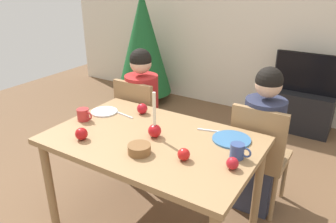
{
  "coord_description": "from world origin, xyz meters",
  "views": [
    {
      "loc": [
        1.1,
        -1.58,
        1.77
      ],
      "look_at": [
        0.0,
        0.2,
        0.87
      ],
      "focal_mm": 34.61,
      "sensor_mm": 36.0,
      "label": 1
    }
  ],
  "objects_px": {
    "tv": "(310,74)",
    "apple_by_left_plate": "(232,163)",
    "apple_far_edge": "(142,109)",
    "apple_by_right_mug": "(184,154)",
    "tv_stand": "(303,111)",
    "plate_left": "(104,112)",
    "mug_right": "(238,151)",
    "person_right_child": "(261,144)",
    "candle_centerpiece": "(155,128)",
    "person_left_child": "(142,113)",
    "chair_right": "(259,152)",
    "chair_left": "(141,120)",
    "plate_right": "(232,139)",
    "mug_left": "(83,115)",
    "christmas_tree": "(143,43)",
    "apple_near_candle": "(81,134)",
    "dining_table": "(153,149)",
    "bowl_walnuts": "(139,149)"
  },
  "relations": [
    {
      "from": "candle_centerpiece",
      "to": "mug_left",
      "type": "distance_m",
      "value": 0.6
    },
    {
      "from": "christmas_tree",
      "to": "apple_near_candle",
      "type": "height_order",
      "value": "christmas_tree"
    },
    {
      "from": "tv",
      "to": "apple_near_candle",
      "type": "distance_m",
      "value": 2.75
    },
    {
      "from": "apple_by_right_mug",
      "to": "apple_far_edge",
      "type": "distance_m",
      "value": 0.75
    },
    {
      "from": "tv",
      "to": "mug_left",
      "type": "xyz_separation_m",
      "value": [
        -1.2,
        -2.34,
        0.09
      ]
    },
    {
      "from": "tv",
      "to": "apple_by_left_plate",
      "type": "distance_m",
      "value": 2.37
    },
    {
      "from": "chair_left",
      "to": "person_right_child",
      "type": "relative_size",
      "value": 0.77
    },
    {
      "from": "apple_far_edge",
      "to": "apple_by_right_mug",
      "type": "bearing_deg",
      "value": -34.9
    },
    {
      "from": "person_right_child",
      "to": "apple_far_edge",
      "type": "xyz_separation_m",
      "value": [
        -0.86,
        -0.34,
        0.22
      ]
    },
    {
      "from": "plate_left",
      "to": "apple_by_right_mug",
      "type": "relative_size",
      "value": 2.76
    },
    {
      "from": "apple_by_left_plate",
      "to": "mug_right",
      "type": "bearing_deg",
      "value": 97.76
    },
    {
      "from": "person_left_child",
      "to": "mug_left",
      "type": "bearing_deg",
      "value": -93.56
    },
    {
      "from": "plate_left",
      "to": "person_left_child",
      "type": "bearing_deg",
      "value": 88.31
    },
    {
      "from": "plate_right",
      "to": "mug_right",
      "type": "height_order",
      "value": "mug_right"
    },
    {
      "from": "person_left_child",
      "to": "mug_right",
      "type": "bearing_deg",
      "value": -27.24
    },
    {
      "from": "bowl_walnuts",
      "to": "apple_by_left_plate",
      "type": "distance_m",
      "value": 0.56
    },
    {
      "from": "christmas_tree",
      "to": "apple_by_right_mug",
      "type": "bearing_deg",
      "value": -49.53
    },
    {
      "from": "plate_right",
      "to": "apple_by_right_mug",
      "type": "height_order",
      "value": "apple_by_right_mug"
    },
    {
      "from": "person_left_child",
      "to": "apple_by_left_plate",
      "type": "xyz_separation_m",
      "value": [
        1.15,
        -0.71,
        0.22
      ]
    },
    {
      "from": "chair_right",
      "to": "plate_right",
      "type": "distance_m",
      "value": 0.44
    },
    {
      "from": "person_left_child",
      "to": "candle_centerpiece",
      "type": "bearing_deg",
      "value": -47.86
    },
    {
      "from": "chair_right",
      "to": "apple_by_left_plate",
      "type": "height_order",
      "value": "chair_right"
    },
    {
      "from": "tv",
      "to": "plate_left",
      "type": "xyz_separation_m",
      "value": [
        -1.17,
        -2.14,
        0.05
      ]
    },
    {
      "from": "tv_stand",
      "to": "tv",
      "type": "xyz_separation_m",
      "value": [
        -0.0,
        0.0,
        0.47
      ]
    },
    {
      "from": "person_right_child",
      "to": "tv",
      "type": "height_order",
      "value": "person_right_child"
    },
    {
      "from": "tv_stand",
      "to": "plate_left",
      "type": "distance_m",
      "value": 2.5
    },
    {
      "from": "apple_by_right_mug",
      "to": "christmas_tree",
      "type": "bearing_deg",
      "value": 130.47
    },
    {
      "from": "plate_right",
      "to": "apple_far_edge",
      "type": "height_order",
      "value": "apple_far_edge"
    },
    {
      "from": "chair_left",
      "to": "apple_near_candle",
      "type": "relative_size",
      "value": 10.83
    },
    {
      "from": "plate_right",
      "to": "mug_left",
      "type": "xyz_separation_m",
      "value": [
        -1.06,
        -0.29,
        0.04
      ]
    },
    {
      "from": "dining_table",
      "to": "plate_left",
      "type": "relative_size",
      "value": 6.73
    },
    {
      "from": "mug_left",
      "to": "chair_right",
      "type": "bearing_deg",
      "value": 29.05
    },
    {
      "from": "tv_stand",
      "to": "plate_right",
      "type": "xyz_separation_m",
      "value": [
        -0.14,
        -2.05,
        0.52
      ]
    },
    {
      "from": "person_right_child",
      "to": "candle_centerpiece",
      "type": "xyz_separation_m",
      "value": [
        -0.56,
        -0.62,
        0.25
      ]
    },
    {
      "from": "candle_centerpiece",
      "to": "apple_by_left_plate",
      "type": "xyz_separation_m",
      "value": [
        0.59,
        -0.09,
        -0.03
      ]
    },
    {
      "from": "plate_left",
      "to": "apple_far_edge",
      "type": "distance_m",
      "value": 0.31
    },
    {
      "from": "apple_by_left_plate",
      "to": "chair_right",
      "type": "bearing_deg",
      "value": 92.5
    },
    {
      "from": "apple_by_left_plate",
      "to": "apple_far_edge",
      "type": "bearing_deg",
      "value": 157.73
    },
    {
      "from": "person_left_child",
      "to": "candle_centerpiece",
      "type": "xyz_separation_m",
      "value": [
        0.56,
        -0.62,
        0.25
      ]
    },
    {
      "from": "person_left_child",
      "to": "candle_centerpiece",
      "type": "distance_m",
      "value": 0.87
    },
    {
      "from": "chair_left",
      "to": "tv",
      "type": "xyz_separation_m",
      "value": [
        1.16,
        1.69,
        0.2
      ]
    },
    {
      "from": "chair_right",
      "to": "plate_left",
      "type": "height_order",
      "value": "chair_right"
    },
    {
      "from": "plate_left",
      "to": "apple_far_edge",
      "type": "relative_size",
      "value": 2.5
    },
    {
      "from": "mug_right",
      "to": "apple_far_edge",
      "type": "bearing_deg",
      "value": 164.75
    },
    {
      "from": "dining_table",
      "to": "mug_right",
      "type": "xyz_separation_m",
      "value": [
        0.58,
        0.06,
        0.13
      ]
    },
    {
      "from": "mug_right",
      "to": "dining_table",
      "type": "bearing_deg",
      "value": -174.19
    },
    {
      "from": "candle_centerpiece",
      "to": "plate_right",
      "type": "relative_size",
      "value": 1.25
    },
    {
      "from": "apple_near_candle",
      "to": "plate_right",
      "type": "bearing_deg",
      "value": 31.23
    },
    {
      "from": "chair_right",
      "to": "candle_centerpiece",
      "type": "relative_size",
      "value": 2.81
    },
    {
      "from": "chair_left",
      "to": "candle_centerpiece",
      "type": "xyz_separation_m",
      "value": [
        0.56,
        -0.59,
        0.3
      ]
    }
  ]
}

